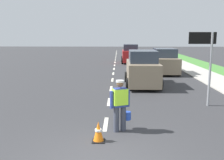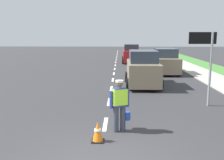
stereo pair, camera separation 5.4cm
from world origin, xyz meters
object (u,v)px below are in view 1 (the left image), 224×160
Objects in this scene: road_worker at (120,103)px; traffic_cone_near at (98,132)px; lane_direction_sign at (206,51)px; car_outgoing_ahead at (142,69)px; car_outgoing_far at (130,54)px; car_parked_far at (164,62)px.

road_worker is 2.79× the size of traffic_cone_near.
car_outgoing_ahead is at bearing 116.75° from lane_direction_sign.
road_worker is 7.72m from car_outgoing_ahead.
lane_direction_sign is at bearing -63.25° from car_outgoing_ahead.
car_outgoing_far is at bearing 85.08° from traffic_cone_near.
car_parked_far is at bearing 89.87° from lane_direction_sign.
lane_direction_sign is 0.81× the size of car_outgoing_far.
car_outgoing_ahead reaches higher than road_worker.
traffic_cone_near is at bearing -94.92° from car_outgoing_far.
lane_direction_sign is 0.76× the size of car_outgoing_ahead.
car_outgoing_far is at bearing 90.57° from car_outgoing_ahead.
car_parked_far is at bearing 72.58° from traffic_cone_near.
car_outgoing_ahead is 1.07× the size of car_outgoing_far.
car_outgoing_far is (1.25, 21.15, 0.06)m from road_worker.
traffic_cone_near is at bearing -103.51° from car_outgoing_ahead.
lane_direction_sign reaches higher than traffic_cone_near.
traffic_cone_near is 8.71m from car_outgoing_ahead.
car_outgoing_ahead is at bearing -113.33° from car_parked_far.
car_outgoing_far is (-0.13, 13.55, -0.02)m from car_outgoing_ahead.
road_worker is 13.40m from car_parked_far.
car_parked_far is 1.02× the size of car_outgoing_ahead.
car_outgoing_far is at bearing 97.56° from lane_direction_sign.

